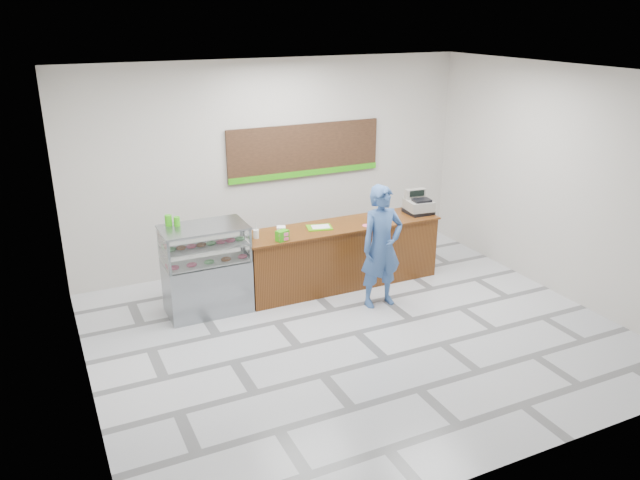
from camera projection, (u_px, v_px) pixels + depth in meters
name	position (u px, v px, depth m)	size (l,w,h in m)	color
floor	(357.00, 333.00, 8.67)	(7.00, 7.00, 0.00)	silver
back_wall	(275.00, 164.00, 10.60)	(7.00, 7.00, 0.00)	beige
ceiling	(363.00, 74.00, 7.46)	(7.00, 7.00, 0.00)	silver
sales_counter	(341.00, 255.00, 10.03)	(3.26, 0.76, 1.03)	brown
display_case	(206.00, 269.00, 9.08)	(1.22, 0.72, 1.33)	gray
menu_board	(305.00, 151.00, 10.73)	(2.80, 0.06, 0.90)	black
cash_register	(418.00, 205.00, 10.37)	(0.46, 0.48, 0.39)	black
card_terminal	(382.00, 216.00, 10.18)	(0.08, 0.17, 0.04)	black
serving_tray	(319.00, 227.00, 9.69)	(0.44, 0.36, 0.02)	#52B30B
napkin_box	(281.00, 230.00, 9.43)	(0.13, 0.13, 0.11)	white
straw_cup	(256.00, 234.00, 9.24)	(0.09, 0.09, 0.13)	silver
promo_box	(282.00, 236.00, 9.14)	(0.18, 0.12, 0.16)	#32A911
donut_decal	(367.00, 225.00, 9.80)	(0.15, 0.15, 0.00)	#FF5D87
green_cup_left	(168.00, 220.00, 8.85)	(0.10, 0.10, 0.16)	#32A911
green_cup_right	(177.00, 221.00, 8.85)	(0.09, 0.09, 0.13)	#32A911
customer	(382.00, 247.00, 9.21)	(0.68, 0.45, 1.86)	#385C97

